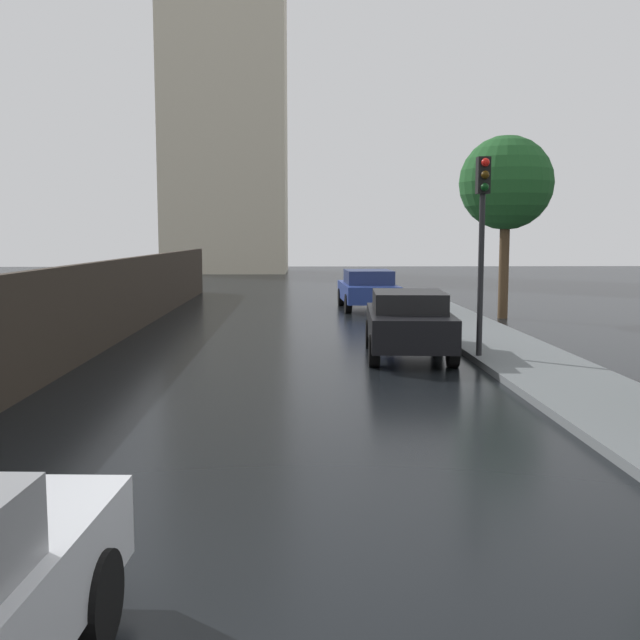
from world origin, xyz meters
The scene contains 6 objects.
ground centered at (0.00, 0.00, 0.00)m, with size 120.00×120.00×0.00m, color black.
car_black_mid_road centered at (2.75, 10.83, 0.77)m, with size 2.03×4.08×1.45m.
car_blue_far_ahead centered at (2.86, 21.56, 0.75)m, with size 2.01×4.38×1.44m.
traffic_light centered at (4.14, 10.06, 3.02)m, with size 0.26×0.39×4.14m.
street_tree_mid centered at (6.97, 18.45, 4.31)m, with size 2.98×2.98×5.84m.
distant_tower centered at (-4.86, 49.97, 13.24)m, with size 8.87×7.01×26.48m.
Camera 1 is at (0.29, -5.40, 2.66)m, focal length 41.80 mm.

